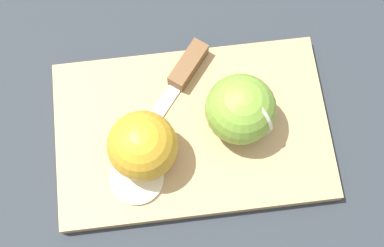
# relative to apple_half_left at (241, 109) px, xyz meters

# --- Properties ---
(ground_plane) EXTENTS (4.00, 4.00, 0.00)m
(ground_plane) POSITION_rel_apple_half_left_xyz_m (0.06, -0.00, -0.06)
(ground_plane) COLOR #282D33
(cutting_board) EXTENTS (0.35, 0.24, 0.02)m
(cutting_board) POSITION_rel_apple_half_left_xyz_m (0.06, -0.00, -0.05)
(cutting_board) COLOR tan
(cutting_board) RESTS_ON ground_plane
(apple_half_left) EXTENTS (0.08, 0.08, 0.08)m
(apple_half_left) POSITION_rel_apple_half_left_xyz_m (0.00, 0.00, 0.00)
(apple_half_left) COLOR olive
(apple_half_left) RESTS_ON cutting_board
(apple_half_right) EXTENTS (0.08, 0.08, 0.08)m
(apple_half_right) POSITION_rel_apple_half_left_xyz_m (0.12, 0.02, -0.00)
(apple_half_right) COLOR gold
(apple_half_right) RESTS_ON cutting_board
(knife) EXTENTS (0.11, 0.12, 0.02)m
(knife) POSITION_rel_apple_half_left_xyz_m (0.05, -0.07, -0.03)
(knife) COLOR silver
(knife) RESTS_ON cutting_board
(apple_slice) EXTENTS (0.06, 0.06, 0.01)m
(apple_slice) POSITION_rel_apple_half_left_xyz_m (0.13, 0.05, -0.04)
(apple_slice) COLOR beige
(apple_slice) RESTS_ON cutting_board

